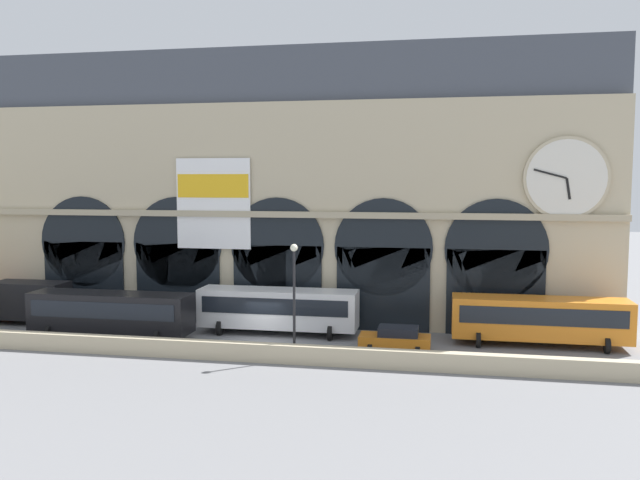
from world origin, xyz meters
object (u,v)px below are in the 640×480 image
object	(u,v)px
bus_east	(540,319)
street_lamp_quayside	(294,286)
bus_midwest	(111,312)
car_mideast	(396,339)
bus_center	(278,308)
box_truck_west	(20,300)

from	to	relation	value
bus_east	street_lamp_quayside	size ratio (longest dim) A/B	1.59
bus_midwest	car_mideast	distance (m)	19.04
car_mideast	bus_east	bearing A→B (deg)	18.64
bus_midwest	car_mideast	world-z (taller)	bus_midwest
bus_midwest	bus_center	xyz separation A→B (m)	(10.68, 3.40, 0.00)
box_truck_west	bus_east	xyz separation A→B (m)	(36.97, 0.25, 0.08)
bus_center	car_mideast	distance (m)	8.93
bus_center	bus_midwest	bearing A→B (deg)	-162.35
box_truck_west	bus_midwest	xyz separation A→B (m)	(9.01, -3.09, 0.08)
street_lamp_quayside	box_truck_west	bearing A→B (deg)	165.47
box_truck_west	bus_east	world-z (taller)	box_truck_west
box_truck_west	bus_center	world-z (taller)	box_truck_west
car_mideast	street_lamp_quayside	size ratio (longest dim) A/B	0.64
bus_center	street_lamp_quayside	distance (m)	7.09
box_truck_west	street_lamp_quayside	distance (m)	23.13
bus_east	bus_midwest	bearing A→B (deg)	-173.19
bus_midwest	street_lamp_quayside	world-z (taller)	street_lamp_quayside
car_mideast	street_lamp_quayside	distance (m)	7.44
bus_midwest	bus_center	world-z (taller)	same
bus_midwest	car_mideast	size ratio (longest dim) A/B	2.50
bus_midwest	bus_center	bearing A→B (deg)	17.65
bus_center	bus_east	xyz separation A→B (m)	(17.28, -0.06, 0.00)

